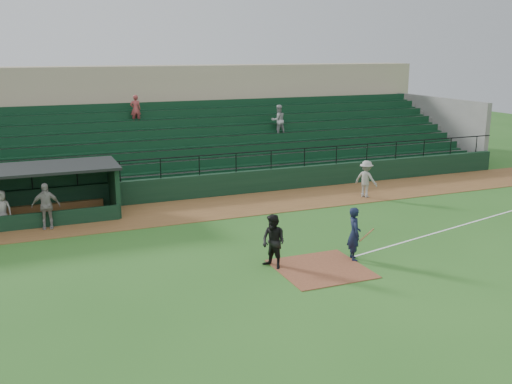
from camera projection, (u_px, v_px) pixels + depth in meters
name	position (u px, v px, depth m)	size (l,w,h in m)	color
ground	(308.00, 260.00, 21.04)	(90.00, 90.00, 0.00)	#295E1E
warning_track	(233.00, 206.00, 28.23)	(40.00, 4.00, 0.03)	brown
home_plate_dirt	(321.00, 269.00, 20.14)	(3.00, 3.00, 0.03)	brown
foul_line	(460.00, 226.00, 25.06)	(18.00, 0.09, 0.01)	white
stadium_structure	(185.00, 136.00, 35.28)	(38.00, 13.08, 6.40)	black
dugout	(15.00, 191.00, 25.73)	(8.90, 3.20, 2.42)	black
batter_at_plate	(354.00, 234.00, 20.84)	(1.12, 0.82, 1.97)	black
umpire	(273.00, 242.00, 20.03)	(0.93, 0.73, 1.92)	black
runner	(366.00, 179.00, 29.65)	(1.23, 0.71, 1.91)	gray
dugout_player_a	(46.00, 206.00, 24.41)	(1.16, 0.48, 1.98)	gray
dugout_player_b	(2.00, 209.00, 24.47)	(0.81, 0.53, 1.66)	gray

